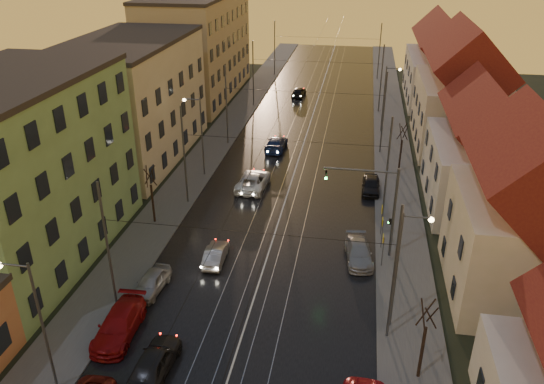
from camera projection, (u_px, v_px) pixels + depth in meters
The scene contains 41 objects.
road at pixel (303, 145), 60.56m from camera, with size 16.00×120.00×0.04m, color black.
sidewalk_left at pixel (218, 139), 62.03m from camera, with size 4.00×120.00×0.15m, color #4C4C4C.
sidewalk_right at pixel (392, 150), 59.04m from camera, with size 4.00×120.00×0.15m, color #4C4C4C.
tram_rail_0 at pixel (284, 144), 60.87m from camera, with size 0.06×120.00×0.03m, color gray.
tram_rail_1 at pixel (297, 144), 60.66m from camera, with size 0.06×120.00×0.03m, color gray.
tram_rail_2 at pixel (310, 145), 60.43m from camera, with size 0.06×120.00×0.03m, color gray.
tram_rail_3 at pixel (322, 146), 60.21m from camera, with size 0.06×120.00×0.03m, color gray.
apartment_left_1 at pixel (17, 175), 37.30m from camera, with size 10.00×18.00×13.00m, color #688F5B.
apartment_left_2 at pixel (131, 102), 55.23m from camera, with size 10.00×20.00×12.00m, color #B7AD8D.
apartment_left_3 at pixel (198, 48), 76.03m from camera, with size 10.00×24.00×14.00m, color tan.
house_right_1 at pixel (527, 221), 33.49m from camera, with size 8.67×10.20×10.80m.
house_right_2 at pixel (486, 156), 45.36m from camera, with size 9.18×12.24×9.20m.
house_right_3 at pixel (462, 95), 58.12m from camera, with size 9.18×14.28×11.50m.
house_right_4 at pixel (441, 66), 74.39m from camera, with size 9.18×16.32×10.00m.
catenary_pole_l_1 at pixel (108, 248), 32.43m from camera, with size 0.16×0.16×9.00m, color #595B60.
catenary_pole_r_1 at pixel (394, 275), 29.86m from camera, with size 0.16×0.16×9.00m, color #595B60.
catenary_pole_l_2 at pixel (184, 156), 45.71m from camera, with size 0.16×0.16×9.00m, color #595B60.
catenary_pole_r_2 at pixel (387, 170), 43.13m from camera, with size 0.16×0.16×9.00m, color #595B60.
catenary_pole_l_3 at pixel (227, 106), 58.98m from camera, with size 0.16×0.16×9.00m, color #595B60.
catenary_pole_r_3 at pixel (383, 114), 56.41m from camera, with size 0.16×0.16×9.00m, color #595B60.
catenary_pole_l_4 at pixel (253, 74), 72.26m from camera, with size 0.16×0.16×9.00m, color #595B60.
catenary_pole_r_4 at pixel (381, 79), 69.69m from camera, with size 0.16×0.16×9.00m, color #595B60.
catenary_pole_l_5 at pixel (275, 48), 88.19m from camera, with size 0.16×0.16×9.00m, color #595B60.
catenary_pole_r_5 at pixel (379, 52), 85.62m from camera, with size 0.16×0.16×9.00m, color #595B60.
street_lamp_0 at pixel (35, 315), 26.14m from camera, with size 1.75×0.32×8.00m.
street_lamp_1 at pixel (403, 261), 30.50m from camera, with size 1.75×0.32×8.00m.
street_lamp_2 at pixel (199, 129), 50.92m from camera, with size 1.75×0.32×8.00m.
street_lamp_3 at pixel (387, 93), 62.36m from camera, with size 1.75×0.32×8.00m.
traffic_light_mast at pixel (381, 201), 37.87m from camera, with size 5.30×0.32×7.20m.
bare_tree_0 at pixel (152, 196), 43.29m from camera, with size 1.09×1.09×5.11m.
bare_tree_1 at pixel (423, 343), 27.85m from camera, with size 1.09×1.09×5.11m.
bare_tree_2 at pixel (401, 150), 52.60m from camera, with size 1.09×1.09×5.11m.
driving_car_0 at pixel (155, 361), 29.02m from camera, with size 1.80×4.48×1.53m, color black.
driving_car_1 at pixel (216, 254), 38.92m from camera, with size 1.33×3.81×1.25m, color #A6A6AB.
driving_car_2 at pixel (253, 181), 50.10m from camera, with size 2.53×5.50×1.53m, color silver.
driving_car_3 at pixel (276, 144), 59.01m from camera, with size 2.03×4.99×1.45m, color navy.
driving_car_4 at pixel (299, 92), 78.13m from camera, with size 1.67×4.15×1.41m, color black.
parked_left_2 at pixel (119, 325), 31.74m from camera, with size 2.10×5.16×1.50m, color maroon.
parked_left_3 at pixel (151, 282), 35.72m from camera, with size 1.57×3.90×1.33m, color #9C9CA1.
parked_right_1 at pixel (359, 252), 39.07m from camera, with size 1.82×4.49×1.30m, color #A5A4AA.
parked_right_2 at pixel (371, 185), 49.41m from camera, with size 1.64×4.08×1.39m, color black.
Camera 1 is at (5.92, -16.53, 21.88)m, focal length 35.00 mm.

